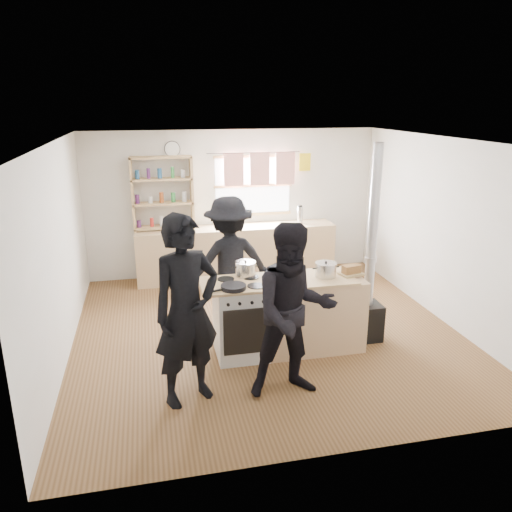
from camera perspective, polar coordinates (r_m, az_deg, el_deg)
name	(u,v)px	position (r m, az deg, el deg)	size (l,w,h in m)	color
ground	(266,331)	(6.77, 1.21, -8.62)	(5.00, 5.00, 0.01)	brown
back_counter	(237,252)	(8.63, -2.24, 0.45)	(3.40, 0.55, 0.90)	tan
shelving_unit	(162,193)	(8.38, -10.64, 7.13)	(1.00, 0.28, 1.20)	tan
thermos	(300,215)	(8.74, 5.04, 4.69)	(0.10, 0.10, 0.30)	silver
cooking_island	(289,315)	(6.12, 3.78, -6.71)	(1.97, 0.64, 0.93)	white
skillet_greens	(233,287)	(5.62, -2.59, -3.52)	(0.37, 0.37, 0.05)	black
roast_tray	(286,276)	(5.91, 3.42, -2.34)	(0.36, 0.25, 0.07)	silver
stockpot_stove	(246,269)	(6.01, -1.20, -1.48)	(0.25, 0.25, 0.20)	silver
stockpot_counter	(326,270)	(6.05, 7.97, -1.56)	(0.26, 0.26, 0.20)	silver
bread_board	(351,271)	(6.18, 10.83, -1.64)	(0.32, 0.26, 0.12)	tan
flue_heater	(368,291)	(6.48, 12.72, -3.94)	(0.35, 0.35, 2.50)	black
person_near_left	(187,311)	(4.98, -7.92, -6.27)	(0.72, 0.47, 1.96)	black
person_near_right	(294,312)	(5.08, 4.33, -6.38)	(0.90, 0.70, 1.84)	black
person_far	(229,263)	(6.67, -3.09, -0.75)	(1.15, 0.66, 1.78)	black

